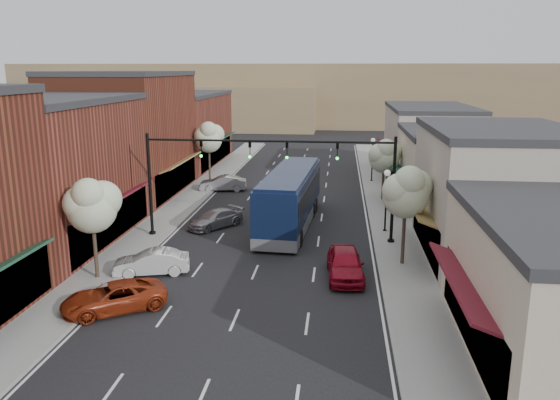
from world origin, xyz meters
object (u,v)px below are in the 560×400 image
(parked_car_a, at_px, (114,297))
(parked_car_e, at_px, (223,183))
(red_hatchback, at_px, (345,264))
(tree_right_far, at_px, (385,155))
(parked_car_c, at_px, (215,219))
(signal_mast_right, at_px, (356,173))
(lamp_post_far, at_px, (373,152))
(coach_bus, at_px, (290,198))
(signal_mast_left, at_px, (184,170))
(lamp_post_near, at_px, (387,190))
(tree_right_near, at_px, (407,191))
(parked_car_b, at_px, (152,262))
(tree_left_near, at_px, (92,204))
(tree_left_far, at_px, (209,137))

(parked_car_a, height_order, parked_car_e, parked_car_e)
(red_hatchback, xyz_separation_m, parked_car_a, (-10.82, -5.38, -0.14))
(tree_right_far, height_order, parked_car_c, tree_right_far)
(tree_right_far, xyz_separation_m, parked_car_c, (-12.55, -9.44, -3.36))
(tree_right_far, height_order, parked_car_a, tree_right_far)
(red_hatchback, xyz_separation_m, parked_car_e, (-11.20, 20.65, -0.09))
(signal_mast_right, bearing_deg, lamp_post_far, 83.78)
(signal_mast_right, distance_m, coach_bus, 6.24)
(signal_mast_left, relative_size, lamp_post_near, 1.85)
(tree_right_near, height_order, parked_car_b, tree_right_near)
(red_hatchback, relative_size, parked_car_a, 0.99)
(tree_right_near, xyz_separation_m, lamp_post_far, (-0.55, 24.06, -1.45))
(tree_right_far, bearing_deg, tree_left_near, -129.69)
(lamp_post_far, xyz_separation_m, parked_car_e, (-14.00, -5.60, -2.29))
(lamp_post_near, xyz_separation_m, coach_bus, (-6.69, 0.99, -0.91))
(signal_mast_right, height_order, signal_mast_left, same)
(tree_left_near, height_order, red_hatchback, tree_left_near)
(signal_mast_left, bearing_deg, red_hatchback, -30.49)
(signal_mast_right, xyz_separation_m, tree_right_near, (2.73, -4.05, -0.17))
(parked_car_c, bearing_deg, signal_mast_right, 23.42)
(signal_mast_left, bearing_deg, signal_mast_right, 0.00)
(signal_mast_left, bearing_deg, lamp_post_near, 10.56)
(tree_right_near, height_order, coach_bus, tree_right_near)
(parked_car_c, bearing_deg, tree_left_near, -73.28)
(lamp_post_near, relative_size, red_hatchback, 0.94)
(tree_left_near, relative_size, parked_car_e, 1.31)
(tree_right_far, distance_m, lamp_post_near, 9.51)
(lamp_post_near, relative_size, coach_bus, 0.33)
(tree_right_near, xyz_separation_m, parked_car_a, (-14.17, -7.58, -3.78))
(parked_car_c, bearing_deg, lamp_post_far, 93.28)
(tree_right_near, bearing_deg, red_hatchback, -146.68)
(signal_mast_right, bearing_deg, tree_right_far, 77.15)
(tree_left_near, distance_m, parked_car_c, 11.87)
(lamp_post_far, xyz_separation_m, parked_car_c, (-12.00, -17.50, -2.38))
(tree_left_near, relative_size, parked_car_c, 1.31)
(tree_right_far, bearing_deg, parked_car_c, -143.04)
(signal_mast_left, xyz_separation_m, parked_car_a, (-0.20, -11.63, -3.95))
(tree_left_near, height_order, parked_car_c, tree_left_near)
(tree_left_near, height_order, lamp_post_near, tree_left_near)
(coach_bus, relative_size, parked_car_e, 3.09)
(parked_car_a, distance_m, parked_car_c, 14.23)
(tree_right_near, bearing_deg, parked_car_b, -168.59)
(signal_mast_left, bearing_deg, tree_left_far, 98.35)
(signal_mast_left, relative_size, tree_right_near, 1.38)
(lamp_post_far, xyz_separation_m, coach_bus, (-6.69, -16.51, -0.91))
(signal_mast_left, bearing_deg, lamp_post_far, 56.14)
(lamp_post_near, bearing_deg, parked_car_e, 139.64)
(parked_car_b, bearing_deg, lamp_post_far, 137.93)
(tree_left_far, bearing_deg, tree_right_far, -19.87)
(signal_mast_left, bearing_deg, tree_right_far, 40.54)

